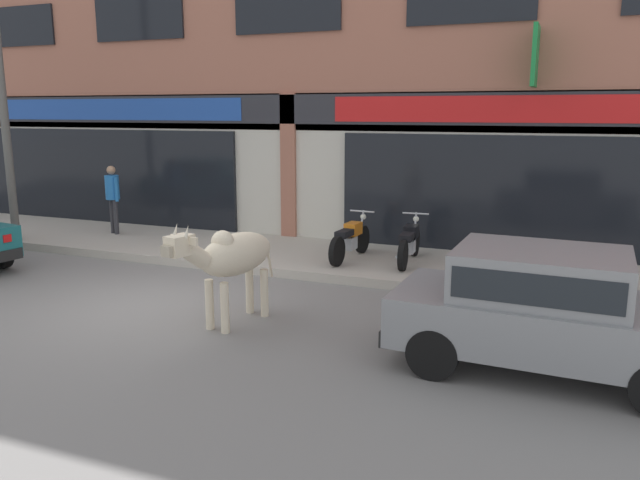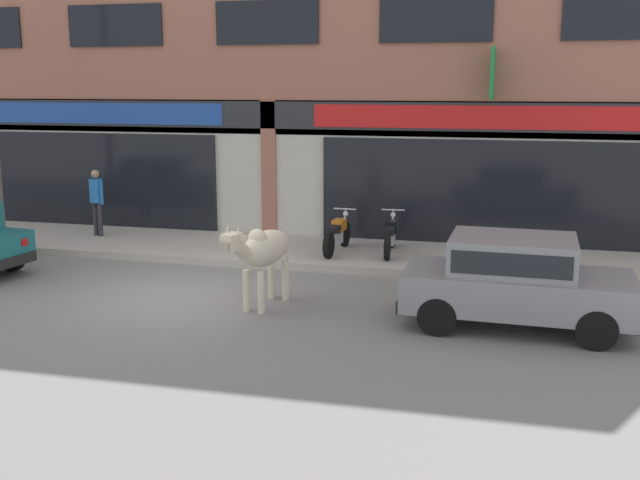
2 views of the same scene
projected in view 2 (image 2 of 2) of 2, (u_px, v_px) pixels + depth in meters
name	position (u px, v px, depth m)	size (l,w,h in m)	color
ground_plane	(185.00, 295.00, 13.64)	(90.00, 90.00, 0.00)	slate
sidewalk	(251.00, 249.00, 17.09)	(19.00, 2.91, 0.17)	#A8A093
shop_building	(271.00, 70.00, 17.89)	(23.00, 1.40, 8.63)	#9E604C
cow	(263.00, 250.00, 12.74)	(0.83, 2.13, 1.61)	beige
car_0	(515.00, 277.00, 11.69)	(3.66, 1.73, 1.46)	black
motorcycle_0	(337.00, 235.00, 16.31)	(0.52, 1.81, 0.88)	black
motorcycle_1	(390.00, 236.00, 16.17)	(0.52, 1.81, 0.88)	black
pedestrian	(96.00, 195.00, 17.94)	(0.46, 0.32, 1.60)	#2D2D33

